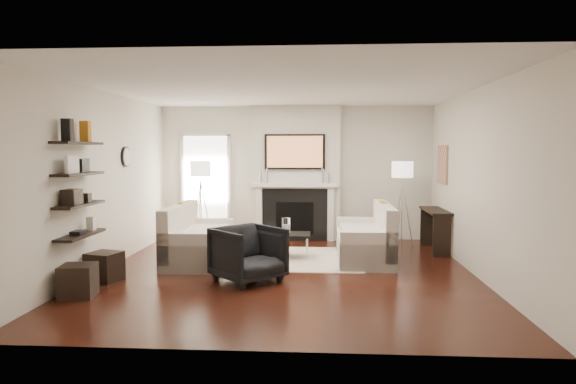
# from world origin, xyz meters

# --- Properties ---
(room_envelope) EXTENTS (6.00, 6.00, 6.00)m
(room_envelope) POSITION_xyz_m (0.00, 0.00, 1.35)
(room_envelope) COLOR #33130B
(room_envelope) RESTS_ON ground
(chimney_breast) EXTENTS (1.80, 0.25, 2.70)m
(chimney_breast) POSITION_xyz_m (0.00, 2.88, 1.35)
(chimney_breast) COLOR silver
(chimney_breast) RESTS_ON floor
(fireplace_surround) EXTENTS (1.30, 0.02, 1.04)m
(fireplace_surround) POSITION_xyz_m (0.00, 2.74, 0.52)
(fireplace_surround) COLOR black
(fireplace_surround) RESTS_ON floor
(firebox) EXTENTS (0.75, 0.02, 0.65)m
(firebox) POSITION_xyz_m (0.00, 2.73, 0.45)
(firebox) COLOR black
(firebox) RESTS_ON floor
(mantel_pilaster_l) EXTENTS (0.12, 0.08, 1.10)m
(mantel_pilaster_l) POSITION_xyz_m (-0.72, 2.71, 0.55)
(mantel_pilaster_l) COLOR white
(mantel_pilaster_l) RESTS_ON floor
(mantel_pilaster_r) EXTENTS (0.12, 0.08, 1.10)m
(mantel_pilaster_r) POSITION_xyz_m (0.72, 2.71, 0.55)
(mantel_pilaster_r) COLOR white
(mantel_pilaster_r) RESTS_ON floor
(mantel_shelf) EXTENTS (1.70, 0.18, 0.07)m
(mantel_shelf) POSITION_xyz_m (0.00, 2.69, 1.12)
(mantel_shelf) COLOR white
(mantel_shelf) RESTS_ON chimney_breast
(tv_body) EXTENTS (1.20, 0.06, 0.70)m
(tv_body) POSITION_xyz_m (0.00, 2.71, 1.78)
(tv_body) COLOR black
(tv_body) RESTS_ON chimney_breast
(tv_screen) EXTENTS (1.10, 0.00, 0.62)m
(tv_screen) POSITION_xyz_m (0.00, 2.68, 1.78)
(tv_screen) COLOR #BF723F
(tv_screen) RESTS_ON tv_body
(candlestick_l_tall) EXTENTS (0.04, 0.04, 0.30)m
(candlestick_l_tall) POSITION_xyz_m (-0.55, 2.70, 1.30)
(candlestick_l_tall) COLOR silver
(candlestick_l_tall) RESTS_ON mantel_shelf
(candlestick_l_short) EXTENTS (0.04, 0.04, 0.24)m
(candlestick_l_short) POSITION_xyz_m (-0.68, 2.70, 1.27)
(candlestick_l_short) COLOR silver
(candlestick_l_short) RESTS_ON mantel_shelf
(candlestick_r_tall) EXTENTS (0.04, 0.04, 0.30)m
(candlestick_r_tall) POSITION_xyz_m (0.55, 2.70, 1.30)
(candlestick_r_tall) COLOR silver
(candlestick_r_tall) RESTS_ON mantel_shelf
(candlestick_r_short) EXTENTS (0.04, 0.04, 0.24)m
(candlestick_r_short) POSITION_xyz_m (0.68, 2.70, 1.27)
(candlestick_r_short) COLOR silver
(candlestick_r_short) RESTS_ON mantel_shelf
(hallway_panel) EXTENTS (0.90, 0.02, 2.10)m
(hallway_panel) POSITION_xyz_m (-1.85, 2.98, 1.05)
(hallway_panel) COLOR white
(hallway_panel) RESTS_ON floor
(door_trim_l) EXTENTS (0.06, 0.06, 2.16)m
(door_trim_l) POSITION_xyz_m (-2.33, 2.96, 1.05)
(door_trim_l) COLOR white
(door_trim_l) RESTS_ON floor
(door_trim_r) EXTENTS (0.06, 0.06, 2.16)m
(door_trim_r) POSITION_xyz_m (-1.37, 2.96, 1.05)
(door_trim_r) COLOR white
(door_trim_r) RESTS_ON floor
(door_trim_top) EXTENTS (1.02, 0.06, 0.06)m
(door_trim_top) POSITION_xyz_m (-1.85, 2.96, 2.13)
(door_trim_top) COLOR white
(door_trim_top) RESTS_ON wall_back
(rug) EXTENTS (2.60, 2.00, 0.01)m
(rug) POSITION_xyz_m (-0.13, 0.98, 0.01)
(rug) COLOR beige
(rug) RESTS_ON floor
(loveseat_left_base) EXTENTS (0.85, 1.80, 0.42)m
(loveseat_left_base) POSITION_xyz_m (-1.44, 0.67, 0.21)
(loveseat_left_base) COLOR beige
(loveseat_left_base) RESTS_ON floor
(loveseat_left_back) EXTENTS (0.18, 1.80, 0.80)m
(loveseat_left_back) POSITION_xyz_m (-1.78, 0.67, 0.53)
(loveseat_left_back) COLOR beige
(loveseat_left_back) RESTS_ON floor
(loveseat_left_arm_n) EXTENTS (0.85, 0.18, 0.60)m
(loveseat_left_arm_n) POSITION_xyz_m (-1.44, -0.14, 0.30)
(loveseat_left_arm_n) COLOR beige
(loveseat_left_arm_n) RESTS_ON floor
(loveseat_left_arm_s) EXTENTS (0.85, 0.18, 0.60)m
(loveseat_left_arm_s) POSITION_xyz_m (-1.44, 1.48, 0.30)
(loveseat_left_arm_s) COLOR beige
(loveseat_left_arm_s) RESTS_ON floor
(loveseat_left_cushion) EXTENTS (0.63, 1.44, 0.10)m
(loveseat_left_cushion) POSITION_xyz_m (-1.39, 0.67, 0.47)
(loveseat_left_cushion) COLOR beige
(loveseat_left_cushion) RESTS_ON loveseat_left_base
(pillow_left_orange) EXTENTS (0.10, 0.42, 0.42)m
(pillow_left_orange) POSITION_xyz_m (-1.78, 0.97, 0.73)
(pillow_left_orange) COLOR #B67016
(pillow_left_orange) RESTS_ON loveseat_left_cushion
(pillow_left_charcoal) EXTENTS (0.10, 0.40, 0.40)m
(pillow_left_charcoal) POSITION_xyz_m (-1.78, 0.37, 0.72)
(pillow_left_charcoal) COLOR black
(pillow_left_charcoal) RESTS_ON loveseat_left_cushion
(loveseat_right_base) EXTENTS (0.85, 1.80, 0.42)m
(loveseat_right_base) POSITION_xyz_m (1.23, 0.96, 0.21)
(loveseat_right_base) COLOR beige
(loveseat_right_base) RESTS_ON floor
(loveseat_right_back) EXTENTS (0.18, 1.80, 0.80)m
(loveseat_right_back) POSITION_xyz_m (1.57, 0.96, 0.53)
(loveseat_right_back) COLOR beige
(loveseat_right_back) RESTS_ON floor
(loveseat_right_arm_n) EXTENTS (0.85, 0.18, 0.60)m
(loveseat_right_arm_n) POSITION_xyz_m (1.23, 0.15, 0.30)
(loveseat_right_arm_n) COLOR beige
(loveseat_right_arm_n) RESTS_ON floor
(loveseat_right_arm_s) EXTENTS (0.85, 0.18, 0.60)m
(loveseat_right_arm_s) POSITION_xyz_m (1.23, 1.77, 0.30)
(loveseat_right_arm_s) COLOR beige
(loveseat_right_arm_s) RESTS_ON floor
(loveseat_right_cushion) EXTENTS (0.63, 1.44, 0.10)m
(loveseat_right_cushion) POSITION_xyz_m (1.18, 0.96, 0.47)
(loveseat_right_cushion) COLOR beige
(loveseat_right_cushion) RESTS_ON loveseat_right_base
(pillow_right_orange) EXTENTS (0.10, 0.42, 0.42)m
(pillow_right_orange) POSITION_xyz_m (1.57, 1.26, 0.73)
(pillow_right_orange) COLOR #B67016
(pillow_right_orange) RESTS_ON loveseat_right_cushion
(pillow_right_charcoal) EXTENTS (0.10, 0.40, 0.40)m
(pillow_right_charcoal) POSITION_xyz_m (1.57, 0.66, 0.72)
(pillow_right_charcoal) COLOR black
(pillow_right_charcoal) RESTS_ON loveseat_right_cushion
(coffee_table) EXTENTS (1.10, 0.55, 0.04)m
(coffee_table) POSITION_xyz_m (-0.21, 1.02, 0.40)
(coffee_table) COLOR black
(coffee_table) RESTS_ON floor
(coffee_leg_nw) EXTENTS (0.02, 0.02, 0.38)m
(coffee_leg_nw) POSITION_xyz_m (-0.71, 0.80, 0.19)
(coffee_leg_nw) COLOR silver
(coffee_leg_nw) RESTS_ON floor
(coffee_leg_ne) EXTENTS (0.02, 0.02, 0.38)m
(coffee_leg_ne) POSITION_xyz_m (0.29, 0.80, 0.19)
(coffee_leg_ne) COLOR silver
(coffee_leg_ne) RESTS_ON floor
(coffee_leg_sw) EXTENTS (0.02, 0.02, 0.38)m
(coffee_leg_sw) POSITION_xyz_m (-0.71, 1.24, 0.19)
(coffee_leg_sw) COLOR silver
(coffee_leg_sw) RESTS_ON floor
(coffee_leg_se) EXTENTS (0.02, 0.02, 0.38)m
(coffee_leg_se) POSITION_xyz_m (0.29, 1.24, 0.19)
(coffee_leg_se) COLOR silver
(coffee_leg_se) RESTS_ON floor
(hurricane_glass) EXTENTS (0.14, 0.14, 0.25)m
(hurricane_glass) POSITION_xyz_m (-0.06, 1.02, 0.56)
(hurricane_glass) COLOR white
(hurricane_glass) RESTS_ON coffee_table
(hurricane_candle) EXTENTS (0.10, 0.10, 0.16)m
(hurricane_candle) POSITION_xyz_m (-0.06, 1.02, 0.50)
(hurricane_candle) COLOR white
(hurricane_candle) RESTS_ON coffee_table
(copper_bowl) EXTENTS (0.27, 0.27, 0.04)m
(copper_bowl) POSITION_xyz_m (-0.46, 1.02, 0.45)
(copper_bowl) COLOR #A34A1B
(copper_bowl) RESTS_ON coffee_table
(armchair) EXTENTS (1.11, 1.11, 0.84)m
(armchair) POSITION_xyz_m (-0.48, -0.53, 0.42)
(armchair) COLOR black
(armchair) RESTS_ON floor
(lamp_left_post) EXTENTS (0.02, 0.02, 1.20)m
(lamp_left_post) POSITION_xyz_m (-1.85, 2.51, 0.60)
(lamp_left_post) COLOR silver
(lamp_left_post) RESTS_ON floor
(lamp_left_shade) EXTENTS (0.40, 0.40, 0.30)m
(lamp_left_shade) POSITION_xyz_m (-1.85, 2.51, 1.45)
(lamp_left_shade) COLOR white
(lamp_left_shade) RESTS_ON lamp_left_post
(lamp_left_leg_a) EXTENTS (0.25, 0.02, 1.23)m
(lamp_left_leg_a) POSITION_xyz_m (-1.74, 2.51, 0.60)
(lamp_left_leg_a) COLOR silver
(lamp_left_leg_a) RESTS_ON floor
(lamp_left_leg_b) EXTENTS (0.14, 0.22, 1.23)m
(lamp_left_leg_b) POSITION_xyz_m (-1.91, 2.60, 0.60)
(lamp_left_leg_b) COLOR silver
(lamp_left_leg_b) RESTS_ON floor
(lamp_left_leg_c) EXTENTS (0.14, 0.22, 1.23)m
(lamp_left_leg_c) POSITION_xyz_m (-1.91, 2.41, 0.60)
(lamp_left_leg_c) COLOR silver
(lamp_left_leg_c) RESTS_ON floor
(lamp_right_post) EXTENTS (0.02, 0.02, 1.20)m
(lamp_right_post) POSITION_xyz_m (2.05, 2.30, 0.60)
(lamp_right_post) COLOR silver
(lamp_right_post) RESTS_ON floor
(lamp_right_shade) EXTENTS (0.40, 0.40, 0.30)m
(lamp_right_shade) POSITION_xyz_m (2.05, 2.30, 1.45)
(lamp_right_shade) COLOR white
(lamp_right_shade) RESTS_ON lamp_right_post
(lamp_right_leg_a) EXTENTS (0.25, 0.02, 1.23)m
(lamp_right_leg_a) POSITION_xyz_m (2.16, 2.30, 0.60)
(lamp_right_leg_a) COLOR silver
(lamp_right_leg_a) RESTS_ON floor
(lamp_right_leg_b) EXTENTS (0.14, 0.22, 1.23)m
(lamp_right_leg_b) POSITION_xyz_m (2.00, 2.40, 0.60)
(lamp_right_leg_b) COLOR silver
(lamp_right_leg_b) RESTS_ON floor
(lamp_right_leg_c) EXTENTS (0.14, 0.22, 1.23)m
(lamp_right_leg_c) POSITION_xyz_m (1.99, 2.21, 0.60)
(lamp_right_leg_c) COLOR silver
(lamp_right_leg_c) RESTS_ON floor
(console_top) EXTENTS (0.35, 1.20, 0.04)m
(console_top) POSITION_xyz_m (2.57, 1.82, 0.73)
(console_top) COLOR black
(console_top) RESTS_ON floor
(console_leg_n) EXTENTS (0.30, 0.04, 0.71)m
(console_leg_n) POSITION_xyz_m (2.57, 1.27, 0.35)
(console_leg_n) COLOR black
(console_leg_n) RESTS_ON floor
(console_leg_s) EXTENTS (0.30, 0.04, 0.71)m
(console_leg_s) POSITION_xyz_m (2.57, 2.37, 0.35)
(console_leg_s) COLOR black
(console_leg_s) RESTS_ON floor
(wall_art) EXTENTS (0.03, 0.70, 0.70)m
(wall_art) POSITION_xyz_m (2.73, 2.05, 1.55)
(wall_art) COLOR #AF7657
(wall_art) RESTS_ON wall_right
(shelf_bottom) EXTENTS (0.25, 1.00, 0.03)m
(shelf_bottom) POSITION_xyz_m (-2.62, -1.00, 0.70)
(shelf_bottom) COLOR black
(shelf_bottom) RESTS_ON wall_left
(shelf_lower) EXTENTS (0.25, 1.00, 0.04)m
(shelf_lower) POSITION_xyz_m (-2.62, -1.00, 1.10)
(shelf_lower) COLOR black
(shelf_lower) RESTS_ON wall_left
(shelf_upper) EXTENTS (0.25, 1.00, 0.04)m
(shelf_upper) POSITION_xyz_m (-2.62, -1.00, 1.50)
(shelf_upper) COLOR black
(shelf_upper) RESTS_ON wall_left
(shelf_top) EXTENTS (0.25, 1.00, 0.04)m
(shelf_top) POSITION_xyz_m (-2.62, -1.00, 1.90)
(shelf_top) COLOR black
(shelf_top) RESTS_ON wall_left
(decor_magfile_a) EXTENTS (0.12, 0.10, 0.28)m
(decor_magfile_a) POSITION_xyz_m (-2.62, -1.26, 2.06)
(decor_magfile_a) COLOR black
(decor_magfile_a) RESTS_ON shelf_top
(decor_magfile_b) EXTENTS (0.12, 0.10, 0.28)m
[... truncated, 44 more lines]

